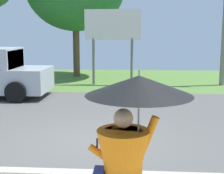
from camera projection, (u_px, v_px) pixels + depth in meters
The scene contains 3 objects.
ground_plane at pixel (102, 112), 10.71m from camera, with size 40.00×22.00×0.20m.
monk_pedestrian at pixel (128, 153), 3.74m from camera, with size 1.19×1.19×2.13m.
roadside_billboard at pixel (113, 30), 15.31m from camera, with size 2.60×0.12×3.50m.
Camera 1 is at (1.05, -7.43, 2.55)m, focal length 53.18 mm.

